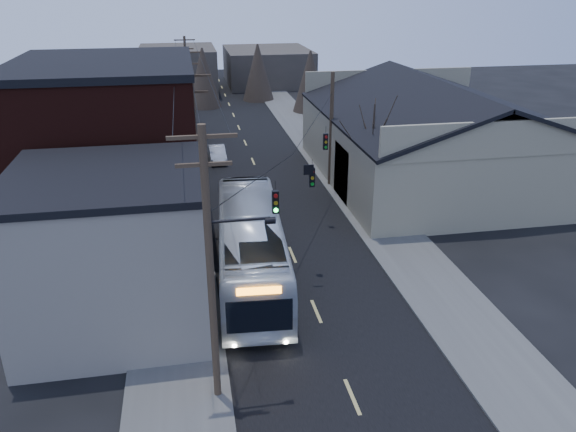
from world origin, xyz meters
The scene contains 13 objects.
road_surface centered at (0.00, 30.00, 0.01)m, with size 9.00×110.00×0.02m, color black.
sidewalk_left centered at (-6.50, 30.00, 0.06)m, with size 4.00×110.00×0.12m, color #474744.
sidewalk_right centered at (6.50, 30.00, 0.06)m, with size 4.00×110.00×0.12m, color #474744.
building_clapboard centered at (-9.00, 9.00, 3.50)m, with size 8.00×8.00×7.00m, color slate.
building_brick centered at (-10.00, 20.00, 5.00)m, with size 10.00×12.00×10.00m, color black.
building_left_far centered at (-9.50, 36.00, 3.50)m, with size 9.00×14.00×7.00m, color #38332D.
warehouse centered at (13.00, 25.00, 2.70)m, with size 16.16×20.60×7.73m.
building_far_left centered at (-6.00, 65.00, 3.00)m, with size 10.00×12.00×6.00m, color #38332D.
building_far_right centered at (7.00, 70.00, 2.50)m, with size 12.00×14.00×5.00m, color #38332D.
bare_tree centered at (6.50, 20.00, 3.60)m, with size 0.40×0.40×7.20m, color black.
utility_lines centered at (-3.11, 24.14, 4.95)m, with size 11.24×45.28×10.50m.
bus centered at (-2.62, 11.79, 1.87)m, with size 3.15×13.45×3.75m, color silver.
parked_car centered at (-3.00, 32.71, 0.64)m, with size 1.35×3.88×1.28m, color #B9BCC1.
Camera 1 is at (-5.46, -14.12, 14.65)m, focal length 35.00 mm.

